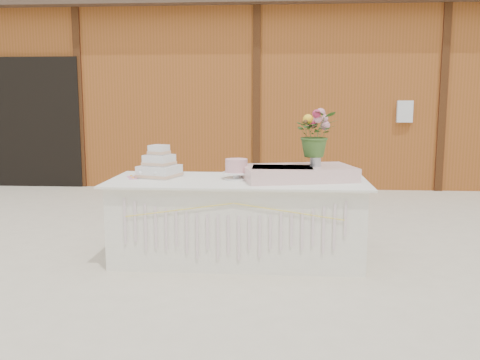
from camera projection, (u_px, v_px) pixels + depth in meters
The scene contains 9 objects.
ground at pixel (238, 259), 5.10m from camera, with size 80.00×80.00×0.00m, color beige.
barn at pixel (260, 90), 10.75m from camera, with size 12.60×4.60×3.30m.
cake_table at pixel (238, 220), 5.04m from camera, with size 2.40×1.00×0.77m.
wedding_cake at pixel (159, 166), 5.12m from camera, with size 0.43×0.43×0.31m.
pink_cake_stand at pixel (236, 168), 5.00m from camera, with size 0.26×0.26×0.19m.
satin_runner at pixel (298, 173), 4.97m from camera, with size 1.00×0.58×0.13m, color beige.
flower_vase at pixel (315, 159), 4.94m from camera, with size 0.10×0.10×0.14m, color silver.
bouquet at pixel (316, 129), 4.89m from camera, with size 0.38×0.33×0.42m, color #395D25.
loose_flowers at pixel (134, 175), 5.21m from camera, with size 0.16×0.39×0.02m, color pink, non-canonical shape.
Camera 1 is at (0.39, -4.91, 1.53)m, focal length 40.00 mm.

